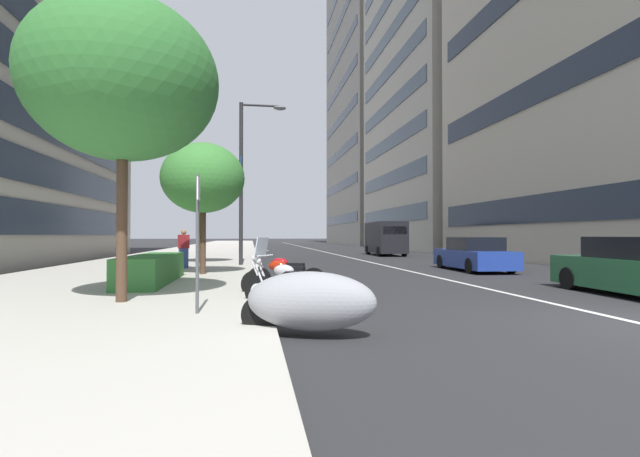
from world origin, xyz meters
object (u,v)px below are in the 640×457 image
car_far_down_avenue (474,255)px  pedestrian_on_plaza (184,249)px  parking_sign_by_curb (198,230)px  street_tree_by_lamp_post (123,81)px  motorcycle_nearest_camera (309,301)px  delivery_van_ahead (385,238)px  motorcycle_mid_row (289,287)px  street_tree_far_plaza (203,178)px  motorcycle_far_end_row (285,276)px  street_lamp_with_banners (248,167)px  street_tree_mid_sidewalk (200,185)px  motorcycle_second_in_row (283,281)px

car_far_down_avenue → pedestrian_on_plaza: 12.34m
pedestrian_on_plaza → car_far_down_avenue: bearing=-130.0°
parking_sign_by_curb → street_tree_by_lamp_post: 3.93m
car_far_down_avenue → pedestrian_on_plaza: size_ratio=2.91×
motorcycle_nearest_camera → delivery_van_ahead: 27.91m
motorcycle_mid_row → street_tree_by_lamp_post: size_ratio=0.31×
parking_sign_by_curb → street_tree_far_plaza: (8.36, 0.77, 1.93)m
motorcycle_nearest_camera → motorcycle_far_end_row: bearing=-69.0°
motorcycle_nearest_camera → street_lamp_with_banners: (14.68, 1.02, 4.21)m
street_tree_mid_sidewalk → pedestrian_on_plaza: 4.96m
parking_sign_by_curb → street_lamp_with_banners: bearing=-3.4°
street_tree_by_lamp_post → street_lamp_with_banners: bearing=-12.2°
street_lamp_with_banners → pedestrian_on_plaza: 4.99m
motorcycle_nearest_camera → street_tree_far_plaza: bearing=-53.9°
street_tree_far_plaza → pedestrian_on_plaza: 4.06m
motorcycle_nearest_camera → pedestrian_on_plaza: (12.75, 3.64, 0.43)m
motorcycle_second_in_row → motorcycle_far_end_row: size_ratio=0.98×
pedestrian_on_plaza → motorcycle_nearest_camera: bearing=161.6°
car_far_down_avenue → street_lamp_with_banners: street_lamp_with_banners is taller
motorcycle_nearest_camera → street_tree_by_lamp_post: 6.32m
motorcycle_far_end_row → street_lamp_with_banners: 10.22m
street_tree_by_lamp_post → street_tree_far_plaza: bearing=-8.1°
motorcycle_far_end_row → street_tree_far_plaza: bearing=-38.7°
street_lamp_with_banners → pedestrian_on_plaza: size_ratio=4.69×
motorcycle_far_end_row → delivery_van_ahead: size_ratio=0.41×
motorcycle_mid_row → delivery_van_ahead: (23.63, -9.25, 0.90)m
motorcycle_nearest_camera → motorcycle_second_in_row: 4.08m
motorcycle_nearest_camera → street_tree_by_lamp_post: bearing=-20.4°
street_lamp_with_banners → pedestrian_on_plaza: (-1.93, 2.62, -3.78)m
car_far_down_avenue → motorcycle_second_in_row: bearing=132.9°
motorcycle_far_end_row → street_tree_far_plaza: street_tree_far_plaza is taller
motorcycle_second_in_row → pedestrian_on_plaza: size_ratio=1.27×
motorcycle_mid_row → parking_sign_by_curb: 2.43m
motorcycle_second_in_row → street_tree_mid_sidewalk: bearing=-50.7°
car_far_down_avenue → street_tree_by_lamp_post: street_tree_by_lamp_post is taller
motorcycle_mid_row → delivery_van_ahead: bearing=-78.7°
parking_sign_by_curb → motorcycle_mid_row: bearing=-54.1°
motorcycle_mid_row → pedestrian_on_plaza: (10.04, 3.57, 0.52)m
pedestrian_on_plaza → street_lamp_with_banners: bearing=-88.0°
delivery_van_ahead → street_tree_mid_sidewalk: bearing=129.2°
motorcycle_mid_row → street_tree_by_lamp_post: 5.52m
street_tree_far_plaza → street_lamp_with_banners: bearing=-17.7°
motorcycle_nearest_camera → motorcycle_far_end_row: size_ratio=1.02×
motorcycle_second_in_row → car_far_down_avenue: size_ratio=0.44×
motorcycle_nearest_camera → motorcycle_mid_row: bearing=-67.0°
motorcycle_nearest_camera → motorcycle_second_in_row: size_ratio=1.04×
motorcycle_nearest_camera → street_tree_far_plaza: street_tree_far_plaza is taller
car_far_down_avenue → pedestrian_on_plaza: bearing=86.7°
delivery_van_ahead → street_tree_mid_sidewalk: size_ratio=0.99×
motorcycle_mid_row → street_lamp_with_banners: bearing=-52.8°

